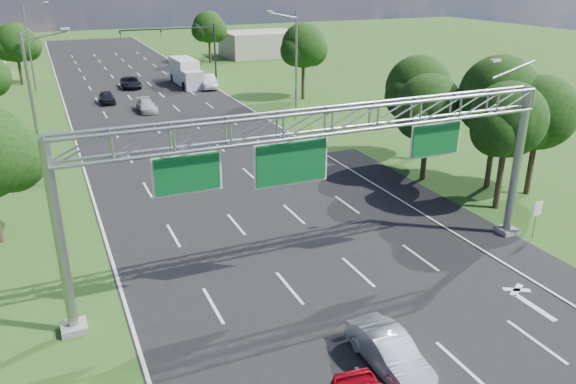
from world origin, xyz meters
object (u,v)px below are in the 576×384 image
silver_sedan (389,352)px  sign_gantry (330,134)px  regulatory_sign (537,212)px  traffic_signal (188,39)px  box_truck (186,73)px

silver_sedan → sign_gantry: bearing=81.7°
regulatory_sign → traffic_signal: traffic_signal is taller
box_truck → regulatory_sign: bearing=-84.0°
sign_gantry → silver_sedan: size_ratio=5.76×
silver_sedan → box_truck: size_ratio=0.49×
regulatory_sign → silver_sedan: (-13.10, -5.91, -0.84)m
traffic_signal → regulatory_sign: bearing=-84.8°
box_truck → traffic_signal: bearing=67.1°
regulatory_sign → traffic_signal: 54.37m
traffic_signal → box_truck: traffic_signal is taller
regulatory_sign → sign_gantry: bearing=175.2°
silver_sedan → box_truck: box_truck is taller
traffic_signal → silver_sedan: bearing=-97.8°
sign_gantry → box_truck: sign_gantry is taller
regulatory_sign → box_truck: size_ratio=0.25×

